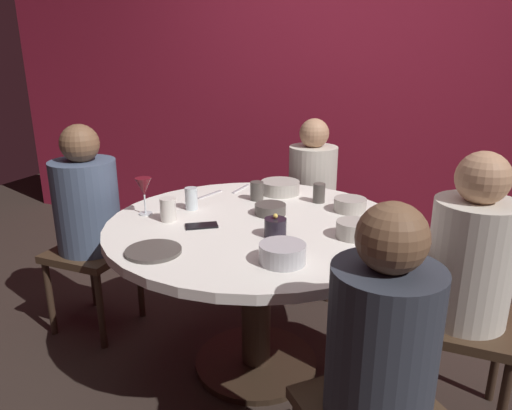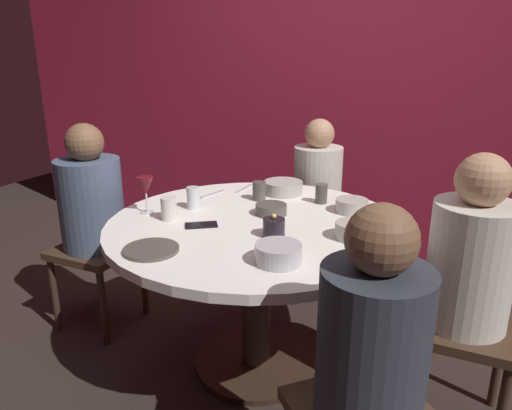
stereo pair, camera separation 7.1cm
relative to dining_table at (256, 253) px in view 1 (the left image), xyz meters
name	(u,v)px [view 1 (the left image)]	position (x,y,z in m)	size (l,w,h in m)	color
ground_plane	(256,364)	(0.00, 0.00, -0.60)	(8.00, 8.00, 0.00)	#2D231E
back_wall	(343,78)	(0.00, 1.65, 0.70)	(6.00, 0.10, 2.60)	maroon
dining_table	(256,253)	(0.00, 0.00, 0.00)	(1.34, 1.34, 0.76)	white
seated_diner_left	(87,206)	(-0.96, 0.00, 0.11)	(0.40, 0.40, 1.14)	#3F2D1E
seated_diner_back	(312,186)	(0.00, 0.92, 0.08)	(0.40, 0.40, 1.10)	#3F2D1E
seated_diner_right	(470,263)	(0.89, 0.00, 0.11)	(0.40, 0.40, 1.15)	#3F2D1E
seated_diner_front_right	(382,345)	(0.66, -0.66, 0.10)	(0.57, 0.57, 1.12)	#3F2D1E
candle_holder	(275,227)	(0.14, -0.13, 0.19)	(0.09, 0.09, 0.10)	black
wine_glass	(144,188)	(-0.52, -0.10, 0.28)	(0.08, 0.08, 0.18)	silver
dinner_plate	(153,251)	(-0.23, -0.47, 0.16)	(0.21, 0.21, 0.01)	#4C4742
cell_phone	(202,226)	(-0.20, -0.15, 0.16)	(0.07, 0.14, 0.01)	black
bowl_serving_large	(282,253)	(0.25, -0.36, 0.19)	(0.17, 0.17, 0.07)	#B7B7BC
bowl_salad_center	(280,187)	(-0.05, 0.46, 0.19)	(0.21, 0.21, 0.07)	#B2ADA3
bowl_small_white	(270,209)	(0.02, 0.12, 0.18)	(0.15, 0.15, 0.05)	#4C4742
bowl_sauce_side	(354,229)	(0.44, -0.02, 0.19)	(0.15, 0.15, 0.07)	#B2ADA3
bowl_rice_portion	(350,205)	(0.36, 0.31, 0.19)	(0.15, 0.15, 0.06)	#B2ADA3
cup_near_candle	(191,199)	(-0.36, 0.05, 0.21)	(0.06, 0.06, 0.11)	silver
cup_by_left_diner	(257,191)	(-0.12, 0.31, 0.20)	(0.07, 0.07, 0.10)	#4C4742
cup_by_right_diner	(319,193)	(0.18, 0.39, 0.20)	(0.06, 0.06, 0.10)	#4C4742
cup_center_front	(168,210)	(-0.37, -0.13, 0.21)	(0.07, 0.07, 0.11)	silver
fork_near_plate	(210,194)	(-0.39, 0.29, 0.16)	(0.02, 0.18, 0.01)	#B7B7BC
knife_near_plate	(241,189)	(-0.28, 0.45, 0.16)	(0.02, 0.18, 0.01)	#B7B7BC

